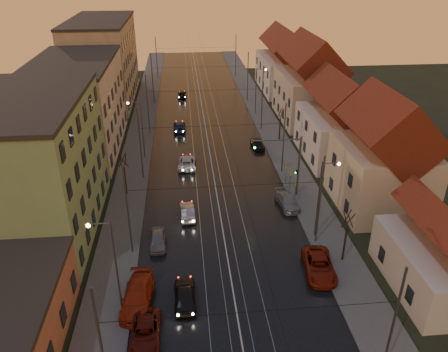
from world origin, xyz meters
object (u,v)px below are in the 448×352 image
object	(u,v)px
street_lamp_0	(111,257)
parked_right_0	(319,266)
parked_left_1	(145,333)
traffic_light_mast	(290,159)
driving_car_2	(187,162)
parked_right_2	(257,144)
driving_car_4	(182,94)
parked_left_3	(158,240)
parked_left_2	(138,297)
parked_right_1	(287,201)
driving_car_3	(179,126)
street_lamp_2	(140,124)
street_lamp_1	(322,192)
street_lamp_3	(258,87)
driving_car_1	(187,212)
driving_car_0	(185,295)

from	to	relation	value
street_lamp_0	parked_right_0	distance (m)	17.41
street_lamp_0	parked_left_1	bearing A→B (deg)	-54.86
traffic_light_mast	driving_car_2	xyz separation A→B (m)	(-11.19, 8.71, -3.95)
parked_right_2	driving_car_4	bearing A→B (deg)	106.28
parked_left_3	parked_right_2	xyz separation A→B (m)	(13.11, 21.83, -0.03)
traffic_light_mast	parked_right_0	bearing A→B (deg)	-91.68
parked_left_1	parked_left_2	distance (m)	3.64
driving_car_4	parked_right_1	size ratio (longest dim) A/B	0.88
driving_car_4	parked_left_1	world-z (taller)	driving_car_4
street_lamp_0	traffic_light_mast	bearing A→B (deg)	43.10
driving_car_3	parked_right_2	xyz separation A→B (m)	(10.89, -8.12, -0.04)
street_lamp_2	parked_right_0	xyz separation A→B (m)	(16.70, -25.39, -4.15)
street_lamp_1	driving_car_2	world-z (taller)	street_lamp_1
traffic_light_mast	parked_right_2	xyz separation A→B (m)	(-1.19, 13.74, -3.98)
traffic_light_mast	parked_right_0	world-z (taller)	traffic_light_mast
parked_left_1	parked_left_2	xyz separation A→B (m)	(-0.81, 3.55, 0.15)
street_lamp_2	street_lamp_3	size ratio (longest dim) A/B	1.00
driving_car_1	driving_car_3	size ratio (longest dim) A/B	0.87
driving_car_1	parked_left_1	xyz separation A→B (m)	(-3.33, -15.99, -0.01)
traffic_light_mast	parked_right_1	distance (m)	4.58
traffic_light_mast	street_lamp_2	bearing A→B (deg)	144.93
driving_car_4	parked_right_2	bearing A→B (deg)	114.02
street_lamp_2	parked_right_2	distance (m)	16.56
parked_right_0	driving_car_4	bearing A→B (deg)	108.08
driving_car_0	parked_left_1	xyz separation A→B (m)	(-2.85, -3.50, -0.09)
driving_car_4	parked_right_0	distance (m)	53.81
street_lamp_2	street_lamp_0	bearing A→B (deg)	-90.00
driving_car_2	street_lamp_3	bearing A→B (deg)	-119.56
traffic_light_mast	parked_left_3	world-z (taller)	traffic_light_mast
driving_car_4	parked_left_3	world-z (taller)	driving_car_4
driving_car_0	parked_left_2	bearing A→B (deg)	-1.36
traffic_light_mast	street_lamp_0	bearing A→B (deg)	-136.90
driving_car_4	parked_right_1	distance (m)	42.91
parked_right_2	street_lamp_2	bearing A→B (deg)	-179.44
street_lamp_0	parked_right_0	xyz separation A→B (m)	(16.70, 2.61, -4.15)
driving_car_4	driving_car_3	bearing A→B (deg)	90.10
parked_right_0	driving_car_3	bearing A→B (deg)	114.52
parked_left_1	parked_right_0	size ratio (longest dim) A/B	0.87
driving_car_2	parked_right_0	distance (m)	24.59
driving_car_2	driving_car_4	world-z (taller)	driving_car_4
parked_left_3	parked_right_1	xyz separation A→B (m)	(13.72, 5.85, -0.01)
traffic_light_mast	parked_left_3	bearing A→B (deg)	-150.52
driving_car_3	driving_car_4	distance (m)	17.41
driving_car_3	driving_car_4	bearing A→B (deg)	-91.55
driving_car_3	street_lamp_3	bearing A→B (deg)	-154.64
street_lamp_1	driving_car_0	size ratio (longest dim) A/B	1.88
parked_right_0	driving_car_2	bearing A→B (deg)	122.21
street_lamp_0	driving_car_4	distance (m)	55.71
parked_left_3	street_lamp_3	bearing A→B (deg)	65.83
street_lamp_1	parked_right_1	size ratio (longest dim) A/B	1.81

